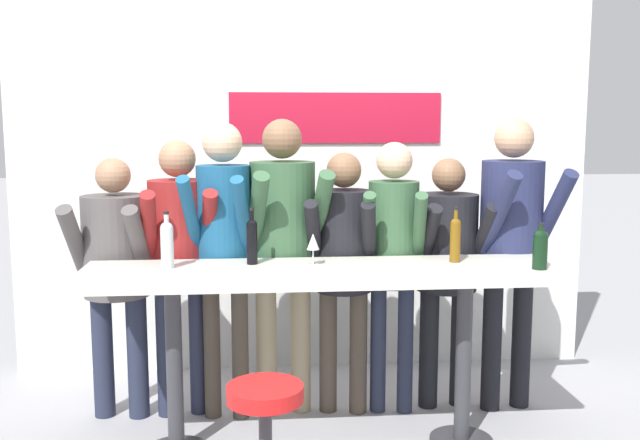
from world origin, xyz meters
The scene contains 16 objects.
back_wall centered at (0.00, 1.41, 1.37)m, with size 4.20×0.12×2.73m.
tasting_table centered at (0.00, 0.00, 0.89)m, with size 2.60×0.61×1.04m.
bar_stool centered at (-0.32, -0.78, 0.44)m, with size 0.36×0.36×0.67m.
person_far_left centered at (-1.21, 0.54, 0.99)m, with size 0.52×0.59×1.61m.
person_left centered at (-0.82, 0.54, 1.06)m, with size 0.48×0.58×1.72m.
person_center_left centered at (-0.55, 0.47, 1.15)m, with size 0.44×0.58×1.82m.
person_center centered at (-0.19, 0.51, 1.14)m, with size 0.54×0.65×1.84m.
person_center_right centered at (0.18, 0.49, 1.02)m, with size 0.48×0.58×1.64m.
person_right centered at (0.48, 0.47, 1.07)m, with size 0.42×0.55×1.70m.
person_far_right centered at (0.84, 0.53, 0.98)m, with size 0.48×0.55×1.60m.
person_rightmost centered at (1.23, 0.46, 1.15)m, with size 0.52×0.63×1.85m.
wine_bottle_0 centered at (0.77, 0.09, 1.18)m, with size 0.06×0.06×0.31m.
wine_bottle_1 centered at (1.17, -0.14, 1.16)m, with size 0.08×0.08×0.25m.
wine_bottle_2 centered at (-0.83, 0.06, 1.18)m, with size 0.07×0.07×0.31m.
wine_bottle_3 centered at (-0.38, 0.13, 1.18)m, with size 0.06×0.06×0.32m.
wine_glass_0 centered at (-0.04, 0.08, 1.16)m, with size 0.07×0.07×0.18m.
Camera 1 is at (-0.34, -3.79, 1.83)m, focal length 40.00 mm.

